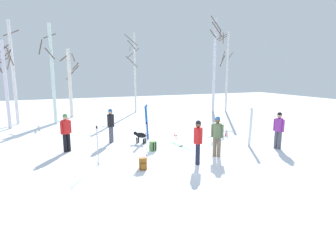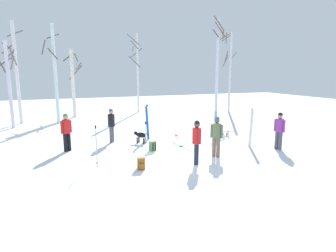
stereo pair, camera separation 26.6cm
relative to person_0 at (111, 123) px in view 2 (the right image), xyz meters
name	(u,v)px [view 2 (the right image)]	position (x,y,z in m)	size (l,w,h in m)	color
ground_plane	(177,159)	(1.96, -3.83, -0.98)	(60.00, 60.00, 0.00)	white
person_0	(111,123)	(0.00, 0.00, 0.00)	(0.34, 0.46, 1.72)	#4C4C56
person_1	(197,139)	(2.40, -4.67, 0.00)	(0.34, 0.45, 1.72)	#1E2338
person_2	(217,134)	(3.59, -4.13, 0.00)	(0.42, 0.38, 1.72)	#72604C
person_3	(66,130)	(-2.17, -0.91, 0.00)	(0.47, 0.34, 1.72)	black
person_4	(279,128)	(6.88, -4.16, 0.00)	(0.34, 0.49, 1.72)	#4C4C56
dog	(141,135)	(1.31, -0.69, -0.59)	(0.61, 0.72, 0.57)	black
ski_pair_planted_0	(147,122)	(1.89, 0.01, -0.06)	(0.17, 0.19, 1.84)	blue
ski_pair_planted_1	(251,128)	(5.99, -3.29, -0.05)	(0.14, 0.14, 1.87)	white
ski_pair_lying_0	(176,135)	(3.64, 0.18, -0.97)	(0.71, 1.67, 0.05)	red
ski_pair_lying_1	(182,146)	(2.94, -2.12, -0.97)	(0.41, 1.82, 0.05)	green
ski_poles_0	(96,144)	(-1.19, -3.38, -0.16)	(0.07, 0.28, 1.54)	#B2B2BC
ski_poles_1	(146,138)	(0.85, -3.10, -0.18)	(0.07, 0.21, 1.51)	#B2B2BC
backpack_0	(153,146)	(1.42, -2.27, -0.77)	(0.32, 0.34, 0.44)	#4C7F3F
backpack_1	(141,164)	(0.24, -4.48, -0.77)	(0.28, 0.31, 0.44)	#99591E
water_bottle_0	(227,135)	(6.17, -1.02, -0.88)	(0.07, 0.07, 0.22)	red
birch_tree_0	(9,83)	(-5.15, 6.07, 1.88)	(1.25, 1.27, 5.39)	silver
birch_tree_1	(16,71)	(-4.87, 7.66, 2.57)	(1.36, 1.51, 6.82)	silver
birch_tree_2	(55,73)	(-2.46, 6.76, 2.45)	(1.18, 1.25, 6.64)	silver
birch_tree_3	(73,82)	(-1.19, 9.35, 1.78)	(1.43, 1.32, 5.24)	silver
birch_tree_4	(137,71)	(4.22, 10.16, 2.61)	(1.47, 1.48, 6.77)	silver
birch_tree_5	(218,63)	(10.67, 7.59, 3.27)	(1.62, 1.22, 8.12)	silver
birch_tree_6	(230,70)	(11.99, 7.66, 2.70)	(1.42, 1.07, 7.03)	silver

